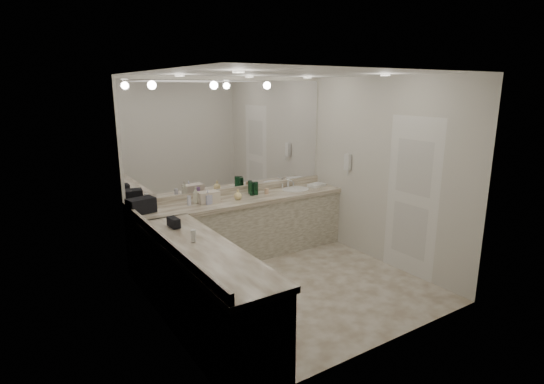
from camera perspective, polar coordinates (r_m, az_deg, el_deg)
floor at (r=5.49m, az=2.38°, el=-12.63°), size 3.20×3.20×0.00m
ceiling at (r=4.91m, az=2.69°, el=15.65°), size 3.20×3.20×0.00m
wall_back at (r=6.30m, az=-5.41°, el=3.32°), size 3.20×0.02×2.60m
wall_left at (r=4.34m, az=-14.96°, el=-1.92°), size 0.02×3.00×2.60m
wall_right at (r=6.09m, az=14.90°, el=2.55°), size 0.02×3.00×2.60m
vanity_back_base at (r=6.27m, az=-3.95°, el=-5.04°), size 3.20×0.60×0.84m
vanity_back_top at (r=6.13m, az=-3.98°, el=-1.08°), size 3.20×0.64×0.06m
vanity_left_base at (r=4.49m, az=-9.28°, el=-13.14°), size 0.60×2.40×0.84m
vanity_left_top at (r=4.31m, az=-9.39°, el=-7.77°), size 0.64×2.42×0.06m
backsplash_back at (r=6.35m, az=-5.26°, el=0.19°), size 3.20×0.04×0.10m
backsplash_left at (r=4.45m, az=-14.44°, el=-6.22°), size 0.04×3.00×0.10m
mirror_back at (r=6.22m, az=-5.46°, el=7.61°), size 3.12×0.01×1.55m
mirror_left at (r=4.25m, az=-15.20°, el=4.29°), size 0.01×2.92×1.55m
sink at (r=6.62m, az=3.18°, el=0.30°), size 0.44×0.44×0.03m
faucet at (r=6.77m, az=2.14°, el=1.27°), size 0.24×0.16×0.14m
wall_phone at (r=6.53m, az=10.13°, el=3.99°), size 0.06×0.10×0.24m
door at (r=5.82m, az=18.28°, el=-0.72°), size 0.02×0.82×2.10m
black_toiletry_bag at (r=5.60m, az=-17.18°, el=-1.80°), size 0.36×0.27×0.19m
black_bag_spill at (r=4.95m, az=-13.09°, el=-4.07°), size 0.10×0.20×0.11m
cream_cosmetic_case at (r=5.90m, az=-8.56°, el=-0.65°), size 0.29×0.19×0.17m
hand_towel at (r=6.86m, az=6.02°, el=0.95°), size 0.30×0.24×0.04m
lotion_left at (r=4.44m, az=-10.54°, el=-5.90°), size 0.05×0.05×0.13m
soap_bottle_a at (r=5.89m, az=-10.22°, el=-0.42°), size 0.09×0.09×0.23m
soap_bottle_b at (r=5.82m, az=-8.63°, el=-0.69°), size 0.10×0.10×0.20m
soap_bottle_c at (r=6.02m, az=-4.61°, el=-0.33°), size 0.14×0.14×0.15m
green_bottle_0 at (r=6.28m, az=-2.17°, el=0.50°), size 0.07×0.07×0.19m
green_bottle_1 at (r=6.24m, az=-2.68°, el=0.46°), size 0.07×0.07×0.20m
green_bottle_2 at (r=6.34m, az=-2.95°, el=0.65°), size 0.06×0.06×0.20m
amenity_bottle_0 at (r=6.02m, az=-8.77°, el=-0.52°), size 0.05×0.05×0.13m
amenity_bottle_1 at (r=6.32m, az=-0.73°, el=0.10°), size 0.06×0.06×0.08m
amenity_bottle_2 at (r=5.75m, az=-15.48°, el=-1.91°), size 0.05×0.05×0.07m
amenity_bottle_3 at (r=5.75m, az=-15.53°, el=-1.57°), size 0.06×0.06×0.13m
amenity_bottle_4 at (r=5.83m, az=-11.09°, el=-1.13°), size 0.05×0.05×0.13m
amenity_bottle_5 at (r=5.86m, az=-8.42°, el=-1.20°), size 0.06×0.06×0.07m
amenity_bottle_6 at (r=6.07m, az=-8.01°, el=-0.69°), size 0.04×0.04×0.07m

